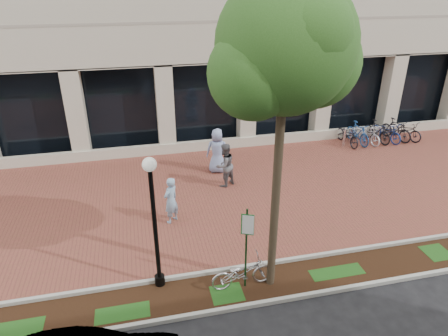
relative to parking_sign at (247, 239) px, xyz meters
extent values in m
plane|color=black|center=(0.88, 5.22, -1.59)|extent=(120.00, 120.00, 0.00)
cube|color=brown|center=(0.88, 5.22, -1.59)|extent=(40.00, 9.00, 0.01)
cube|color=black|center=(0.88, -0.03, -1.59)|extent=(40.00, 1.50, 0.01)
cube|color=#A7A79E|center=(0.88, 0.72, -1.53)|extent=(40.00, 0.12, 0.12)
cube|color=#A7A79E|center=(0.88, -0.78, -1.53)|extent=(40.00, 0.12, 0.12)
cube|color=black|center=(0.88, 10.82, 0.51)|extent=(40.00, 0.15, 4.20)
cube|color=#BEB5A2|center=(0.88, 9.72, -1.34)|extent=(40.00, 0.25, 0.50)
cube|color=#BEB5A2|center=(0.88, 10.12, 0.51)|extent=(0.80, 0.80, 4.20)
cube|color=#153B1A|center=(0.00, 0.01, -0.34)|extent=(0.05, 0.05, 2.51)
cube|color=#186227|center=(0.00, -0.02, 0.47)|extent=(0.34, 0.02, 0.62)
cube|color=silver|center=(0.00, -0.03, 0.47)|extent=(0.30, 0.01, 0.56)
cylinder|color=black|center=(-2.31, 0.62, -1.44)|extent=(0.28, 0.28, 0.30)
cylinder|color=black|center=(-2.31, 0.62, 0.20)|extent=(0.12, 0.12, 3.58)
sphere|color=silver|center=(-2.31, 0.62, 2.13)|extent=(0.36, 0.36, 0.36)
cylinder|color=#453627|center=(0.73, -0.02, 0.90)|extent=(0.22, 0.22, 4.98)
sphere|color=#234E18|center=(0.73, -0.02, 4.91)|extent=(3.03, 3.03, 3.03)
sphere|color=#234E18|center=(1.56, 0.28, 4.45)|extent=(2.12, 2.12, 2.12)
sphere|color=#234E18|center=(-0.03, -0.25, 4.38)|extent=(1.97, 1.97, 1.97)
imported|color=silver|center=(-0.08, 0.04, -1.12)|extent=(1.81, 0.71, 0.94)
imported|color=#8CB1D1|center=(-1.62, 3.72, -0.74)|extent=(0.73, 0.72, 1.71)
imported|color=#5A5A5F|center=(0.79, 5.90, -0.68)|extent=(1.12, 1.05, 1.83)
imported|color=#8194C1|center=(0.77, 7.22, -0.60)|extent=(1.10, 0.86, 1.99)
cylinder|color=silver|center=(7.61, 8.63, -1.16)|extent=(0.11, 0.11, 0.86)
sphere|color=silver|center=(7.61, 8.63, -0.68)|extent=(0.12, 0.12, 0.12)
imported|color=black|center=(7.90, 8.81, -1.09)|extent=(0.78, 1.96, 1.01)
imported|color=#204F95|center=(8.45, 8.81, -1.03)|extent=(0.73, 1.91, 1.12)
imported|color=silver|center=(9.00, 8.81, -1.09)|extent=(0.97, 2.00, 1.01)
imported|color=black|center=(9.55, 8.81, -1.03)|extent=(0.91, 1.93, 1.12)
imported|color=navy|center=(10.10, 8.81, -1.09)|extent=(1.15, 2.03, 1.01)
imported|color=black|center=(10.65, 8.81, -1.03)|extent=(1.08, 1.94, 1.12)
imported|color=black|center=(11.20, 8.81, -1.09)|extent=(1.32, 2.03, 1.01)
cylinder|color=silver|center=(9.55, 8.81, -1.19)|extent=(0.04, 0.04, 0.80)
camera|label=1|loc=(-2.51, -8.22, 6.24)|focal=32.00mm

